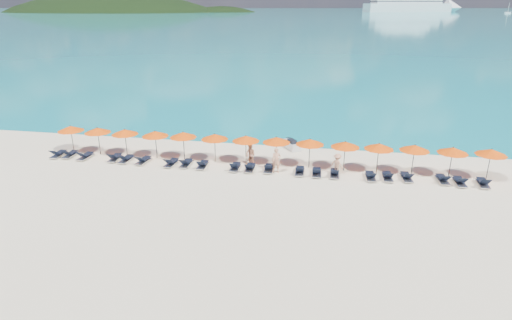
# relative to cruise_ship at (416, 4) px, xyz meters

# --- Properties ---
(ground) EXTENTS (1400.00, 1400.00, 0.00)m
(ground) POSITION_rel_cruise_ship_xyz_m (-105.24, -610.25, -10.35)
(ground) COLOR beige
(sea) EXTENTS (1600.00, 1300.00, 0.01)m
(sea) POSITION_rel_cruise_ship_xyz_m (-105.24, 49.75, -10.35)
(sea) COLOR #1FA9B2
(sea) RESTS_ON ground
(headland_main) EXTENTS (374.00, 242.00, 126.50)m
(headland_main) POSITION_rel_cruise_ship_xyz_m (-405.24, -70.25, -48.35)
(headland_main) COLOR black
(headland_main) RESTS_ON ground
(headland_small) EXTENTS (162.00, 126.00, 85.50)m
(headland_small) POSITION_rel_cruise_ship_xyz_m (-255.24, -50.25, -45.35)
(headland_small) COLOR black
(headland_small) RESTS_ON ground
(cruise_ship) EXTENTS (139.70, 79.24, 39.79)m
(cruise_ship) POSITION_rel_cruise_ship_xyz_m (0.00, 0.00, 0.00)
(cruise_ship) COLOR silver
(cruise_ship) RESTS_ON ground
(sailboat_far) EXTENTS (6.66, 2.22, 12.21)m
(sailboat_far) POSITION_rel_cruise_ship_xyz_m (91.73, -67.31, -9.10)
(sailboat_far) COLOR silver
(sailboat_far) RESTS_ON ground
(jetski) EXTENTS (1.91, 2.34, 0.80)m
(jetski) POSITION_rel_cruise_ship_xyz_m (-103.44, -600.67, -10.03)
(jetski) COLOR silver
(jetski) RESTS_ON ground
(beachgoer_a) EXTENTS (0.73, 0.54, 1.84)m
(beachgoer_a) POSITION_rel_cruise_ship_xyz_m (-103.92, -606.32, -9.43)
(beachgoer_a) COLOR tan
(beachgoer_a) RESTS_ON ground
(beachgoer_b) EXTENTS (0.92, 0.81, 1.65)m
(beachgoer_b) POSITION_rel_cruise_ship_xyz_m (-106.04, -605.22, -9.53)
(beachgoer_b) COLOR tan
(beachgoer_b) RESTS_ON ground
(beachgoer_c) EXTENTS (1.09, 0.90, 1.54)m
(beachgoer_c) POSITION_rel_cruise_ship_xyz_m (-99.60, -605.85, -9.59)
(beachgoer_c) COLOR tan
(beachgoer_c) RESTS_ON ground
(umbrella_0) EXTENTS (2.10, 2.10, 2.28)m
(umbrella_0) POSITION_rel_cruise_ship_xyz_m (-120.98, -604.88, -8.34)
(umbrella_0) COLOR black
(umbrella_0) RESTS_ON ground
(umbrella_1) EXTENTS (2.10, 2.10, 2.28)m
(umbrella_1) POSITION_rel_cruise_ship_xyz_m (-118.58, -604.94, -8.34)
(umbrella_1) COLOR black
(umbrella_1) RESTS_ON ground
(umbrella_2) EXTENTS (2.10, 2.10, 2.28)m
(umbrella_2) POSITION_rel_cruise_ship_xyz_m (-116.21, -604.99, -8.34)
(umbrella_2) COLOR black
(umbrella_2) RESTS_ON ground
(umbrella_3) EXTENTS (2.10, 2.10, 2.28)m
(umbrella_3) POSITION_rel_cruise_ship_xyz_m (-113.65, -605.02, -8.34)
(umbrella_3) COLOR black
(umbrella_3) RESTS_ON ground
(umbrella_4) EXTENTS (2.10, 2.10, 2.28)m
(umbrella_4) POSITION_rel_cruise_ship_xyz_m (-111.41, -604.90, -8.34)
(umbrella_4) COLOR black
(umbrella_4) RESTS_ON ground
(umbrella_5) EXTENTS (2.10, 2.10, 2.28)m
(umbrella_5) POSITION_rel_cruise_ship_xyz_m (-108.87, -604.95, -8.34)
(umbrella_5) COLOR black
(umbrella_5) RESTS_ON ground
(umbrella_6) EXTENTS (2.10, 2.10, 2.28)m
(umbrella_6) POSITION_rel_cruise_ship_xyz_m (-106.44, -604.96, -8.34)
(umbrella_6) COLOR black
(umbrella_6) RESTS_ON ground
(umbrella_7) EXTENTS (2.10, 2.10, 2.28)m
(umbrella_7) POSITION_rel_cruise_ship_xyz_m (-104.14, -604.88, -8.34)
(umbrella_7) COLOR black
(umbrella_7) RESTS_ON ground
(umbrella_8) EXTENTS (2.10, 2.10, 2.28)m
(umbrella_8) POSITION_rel_cruise_ship_xyz_m (-101.65, -604.90, -8.34)
(umbrella_8) COLOR black
(umbrella_8) RESTS_ON ground
(umbrella_9) EXTENTS (2.10, 2.10, 2.28)m
(umbrella_9) POSITION_rel_cruise_ship_xyz_m (-99.11, -605.06, -8.34)
(umbrella_9) COLOR black
(umbrella_9) RESTS_ON ground
(umbrella_10) EXTENTS (2.10, 2.10, 2.28)m
(umbrella_10) POSITION_rel_cruise_ship_xyz_m (-96.76, -605.07, -8.34)
(umbrella_10) COLOR black
(umbrella_10) RESTS_ON ground
(umbrella_11) EXTENTS (2.10, 2.10, 2.28)m
(umbrella_11) POSITION_rel_cruise_ship_xyz_m (-94.32, -604.97, -8.34)
(umbrella_11) COLOR black
(umbrella_11) RESTS_ON ground
(umbrella_12) EXTENTS (2.10, 2.10, 2.28)m
(umbrella_12) POSITION_rel_cruise_ship_xyz_m (-91.81, -605.05, -8.34)
(umbrella_12) COLOR black
(umbrella_12) RESTS_ON ground
(umbrella_13) EXTENTS (2.10, 2.10, 2.28)m
(umbrella_13) POSITION_rel_cruise_ship_xyz_m (-89.31, -604.96, -8.34)
(umbrella_13) COLOR black
(umbrella_13) RESTS_ON ground
(lounger_0) EXTENTS (0.70, 1.73, 0.66)m
(lounger_0) POSITION_rel_cruise_ship_xyz_m (-121.55, -606.15, -10.12)
(lounger_0) COLOR silver
(lounger_0) RESTS_ON ground
(lounger_1) EXTENTS (0.68, 1.72, 0.66)m
(lounger_1) POSITION_rel_cruise_ship_xyz_m (-120.58, -606.02, -10.12)
(lounger_1) COLOR silver
(lounger_1) RESTS_ON ground
(lounger_2) EXTENTS (0.70, 1.73, 0.66)m
(lounger_2) POSITION_rel_cruise_ship_xyz_m (-119.15, -606.21, -10.12)
(lounger_2) COLOR silver
(lounger_2) RESTS_ON ground
(lounger_3) EXTENTS (0.77, 1.75, 0.66)m
(lounger_3) POSITION_rel_cruise_ship_xyz_m (-116.68, -606.12, -10.12)
(lounger_3) COLOR silver
(lounger_3) RESTS_ON ground
(lounger_4) EXTENTS (0.67, 1.72, 0.66)m
(lounger_4) POSITION_rel_cruise_ship_xyz_m (-115.68, -606.25, -10.12)
(lounger_4) COLOR silver
(lounger_4) RESTS_ON ground
(lounger_5) EXTENTS (0.79, 1.75, 0.66)m
(lounger_5) POSITION_rel_cruise_ship_xyz_m (-114.24, -606.30, -10.12)
(lounger_5) COLOR silver
(lounger_5) RESTS_ON ground
(lounger_6) EXTENTS (0.74, 1.74, 0.66)m
(lounger_6) POSITION_rel_cruise_ship_xyz_m (-111.93, -606.39, -10.12)
(lounger_6) COLOR silver
(lounger_6) RESTS_ON ground
(lounger_7) EXTENTS (0.65, 1.71, 0.66)m
(lounger_7) POSITION_rel_cruise_ship_xyz_m (-110.78, -606.30, -10.12)
(lounger_7) COLOR silver
(lounger_7) RESTS_ON ground
(lounger_8) EXTENTS (0.70, 1.73, 0.66)m
(lounger_8) POSITION_rel_cruise_ship_xyz_m (-109.47, -606.37, -10.12)
(lounger_8) COLOR silver
(lounger_8) RESTS_ON ground
(lounger_9) EXTENTS (0.68, 1.72, 0.66)m
(lounger_9) POSITION_rel_cruise_ship_xyz_m (-106.98, -606.36, -10.12)
(lounger_9) COLOR silver
(lounger_9) RESTS_ON ground
(lounger_10) EXTENTS (0.68, 1.72, 0.66)m
(lounger_10) POSITION_rel_cruise_ship_xyz_m (-105.87, -606.33, -10.12)
(lounger_10) COLOR silver
(lounger_10) RESTS_ON ground
(lounger_11) EXTENTS (0.73, 1.74, 0.66)m
(lounger_11) POSITION_rel_cruise_ship_xyz_m (-104.49, -606.19, -10.12)
(lounger_11) COLOR silver
(lounger_11) RESTS_ON ground
(lounger_12) EXTENTS (0.67, 1.72, 0.66)m
(lounger_12) POSITION_rel_cruise_ship_xyz_m (-102.22, -606.29, -10.12)
(lounger_12) COLOR silver
(lounger_12) RESTS_ON ground
(lounger_13) EXTENTS (0.72, 1.73, 0.66)m
(lounger_13) POSITION_rel_cruise_ship_xyz_m (-101.00, -606.36, -10.12)
(lounger_13) COLOR silver
(lounger_13) RESTS_ON ground
(lounger_14) EXTENTS (0.63, 1.70, 0.66)m
(lounger_14) POSITION_rel_cruise_ship_xyz_m (-99.74, -606.32, -10.12)
(lounger_14) COLOR silver
(lounger_14) RESTS_ON ground
(lounger_15) EXTENTS (0.72, 1.73, 0.66)m
(lounger_15) POSITION_rel_cruise_ship_xyz_m (-97.26, -606.39, -10.12)
(lounger_15) COLOR silver
(lounger_15) RESTS_ON ground
(lounger_16) EXTENTS (0.66, 1.71, 0.66)m
(lounger_16) POSITION_rel_cruise_ship_xyz_m (-96.10, -606.23, -10.12)
(lounger_16) COLOR silver
(lounger_16) RESTS_ON ground
(lounger_17) EXTENTS (0.77, 1.75, 0.66)m
(lounger_17) POSITION_rel_cruise_ship_xyz_m (-94.81, -606.06, -10.12)
(lounger_17) COLOR silver
(lounger_17) RESTS_ON ground
(lounger_18) EXTENTS (0.75, 1.74, 0.66)m
(lounger_18) POSITION_rel_cruise_ship_xyz_m (-92.42, -606.06, -10.12)
(lounger_18) COLOR silver
(lounger_18) RESTS_ON ground
(lounger_19) EXTENTS (0.65, 1.71, 0.66)m
(lounger_19) POSITION_rel_cruise_ship_xyz_m (-91.38, -606.27, -10.12)
(lounger_19) COLOR silver
(lounger_19) RESTS_ON ground
(lounger_20) EXTENTS (0.70, 1.73, 0.66)m
(lounger_20) POSITION_rel_cruise_ship_xyz_m (-89.90, -606.21, -10.12)
(lounger_20) COLOR silver
(lounger_20) RESTS_ON ground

